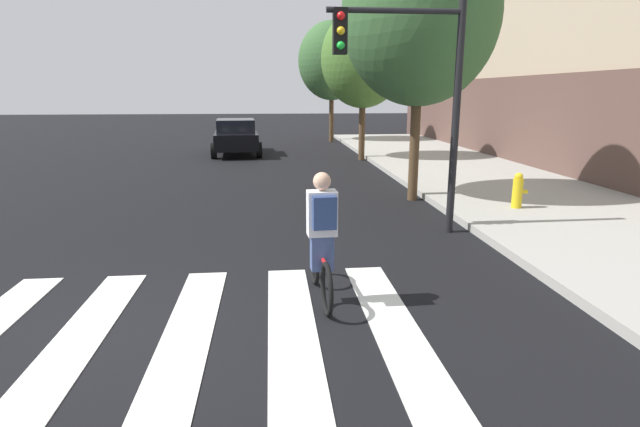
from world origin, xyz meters
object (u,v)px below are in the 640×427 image
Objects in this scene: sedan_mid at (236,136)px; street_tree_far at (332,61)px; traffic_light_near at (413,79)px; street_tree_near at (420,14)px; fire_hydrant at (518,191)px; cyclist at (321,239)px; street_tree_mid at (363,59)px.

sedan_mid is 0.71× the size of street_tree_far.
traffic_light_near is 0.65× the size of street_tree_near.
fire_hydrant is 17.52m from street_tree_far.
street_tree_far is (2.70, 21.31, 3.40)m from cyclist.
cyclist is (2.09, -16.10, 0.06)m from sedan_mid.
cyclist is 6.44m from fire_hydrant.
traffic_light_near is at bearing -92.32° from street_tree_far.
cyclist is at bearing -115.71° from street_tree_near.
street_tree_mid reaches higher than cyclist.
street_tree_mid is at bearing 84.49° from traffic_light_near.
traffic_light_near reaches higher than fire_hydrant.
traffic_light_near reaches higher than cyclist.
cyclist is 21.75m from street_tree_far.
traffic_light_near is 0.73× the size of street_tree_mid.
street_tree_mid reaches higher than traffic_light_near.
traffic_light_near is 10.72m from street_tree_mid.
street_tree_near is 15.28m from street_tree_far.
cyclist is 2.19× the size of fire_hydrant.
cyclist is 0.26× the size of street_tree_near.
traffic_light_near is 5.38× the size of fire_hydrant.
street_tree_near is 1.03× the size of street_tree_far.
street_tree_far is (-0.29, 7.64, 0.36)m from street_tree_mid.
fire_hydrant is at bearing -42.60° from street_tree_near.
street_tree_near is at bearing 137.40° from fire_hydrant.
sedan_mid is at bearing 107.25° from traffic_light_near.
street_tree_far is at bearing 92.15° from street_tree_mid.
street_tree_far is at bearing 90.77° from street_tree_near.
street_tree_near is (-1.87, 1.72, 3.85)m from fire_hydrant.
sedan_mid is 0.78× the size of street_tree_mid.
street_tree_mid is at bearing 89.39° from street_tree_near.
street_tree_near reaches higher than street_tree_far.
street_tree_near reaches higher than traffic_light_near.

